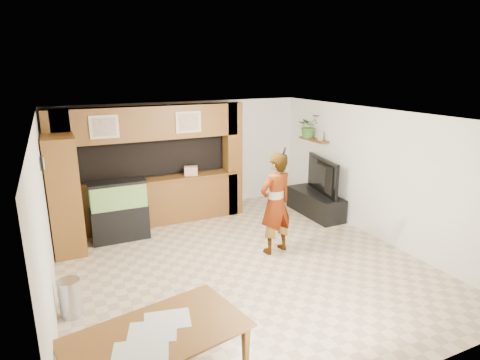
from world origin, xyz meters
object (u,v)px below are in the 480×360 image
television (317,176)px  pantry_cabinet (64,195)px  aquarium (119,212)px  person (276,203)px

television → pantry_cabinet: bearing=97.0°
pantry_cabinet → aquarium: bearing=6.0°
television → aquarium: bearing=94.8°
pantry_cabinet → aquarium: size_ratio=1.79×
pantry_cabinet → television: bearing=-3.9°
pantry_cabinet → person: (3.49, -1.69, -0.14)m
pantry_cabinet → television: (5.35, -0.36, -0.15)m
pantry_cabinet → person: bearing=-25.8°
pantry_cabinet → person: size_ratio=1.15×
pantry_cabinet → aquarium: 1.08m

